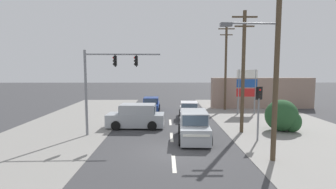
{
  "coord_description": "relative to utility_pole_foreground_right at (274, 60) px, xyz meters",
  "views": [
    {
      "loc": [
        -0.41,
        -14.67,
        4.77
      ],
      "look_at": [
        -0.24,
        4.0,
        2.86
      ],
      "focal_mm": 28.0,
      "sensor_mm": 36.0,
      "label": 1
    }
  ],
  "objects": [
    {
      "name": "ground_plane",
      "position": [
        -4.98,
        1.63,
        -5.17
      ],
      "size": [
        140.0,
        140.0,
        0.0
      ],
      "primitive_type": "plane",
      "color": "#3A3A3D"
    },
    {
      "name": "lane_dash_near",
      "position": [
        -4.98,
        -0.37,
        -5.17
      ],
      "size": [
        0.2,
        2.4,
        0.01
      ],
      "primitive_type": "cube",
      "color": "silver",
      "rests_on": "ground"
    },
    {
      "name": "lane_dash_mid",
      "position": [
        -4.98,
        4.63,
        -5.17
      ],
      "size": [
        0.2,
        2.4,
        0.01
      ],
      "primitive_type": "cube",
      "color": "silver",
      "rests_on": "ground"
    },
    {
      "name": "lane_dash_far",
      "position": [
        -4.98,
        9.63,
        -5.17
      ],
      "size": [
        0.2,
        2.4,
        0.01
      ],
      "primitive_type": "cube",
      "color": "silver",
      "rests_on": "ground"
    },
    {
      "name": "kerb_right_verge",
      "position": [
        4.02,
        3.63,
        -5.16
      ],
      "size": [
        10.0,
        44.0,
        0.02
      ],
      "primitive_type": "cube",
      "color": "gray",
      "rests_on": "ground"
    },
    {
      "name": "kerb_left_verge",
      "position": [
        -13.48,
        5.63,
        -5.16
      ],
      "size": [
        8.0,
        40.0,
        0.02
      ],
      "primitive_type": "cube",
      "color": "gray",
      "rests_on": "ground"
    },
    {
      "name": "utility_pole_foreground_right",
      "position": [
        0.0,
        0.0,
        0.0
      ],
      "size": [
        3.78,
        0.42,
        9.61
      ],
      "color": "#4C3D2B",
      "rests_on": "ground"
    },
    {
      "name": "utility_pole_midground_right",
      "position": [
        0.23,
        5.92,
        -0.53
      ],
      "size": [
        1.8,
        0.26,
        8.81
      ],
      "color": "#4C3D2B",
      "rests_on": "ground"
    },
    {
      "name": "utility_pole_background_right",
      "position": [
        1.38,
        16.49,
        -0.17
      ],
      "size": [
        1.8,
        0.26,
        9.52
      ],
      "color": "#4C3D2B",
      "rests_on": "ground"
    },
    {
      "name": "traffic_signal_mast",
      "position": [
        -9.66,
        5.24,
        -1.02
      ],
      "size": [
        5.29,
        0.49,
        6.0
      ],
      "color": "slate",
      "rests_on": "ground"
    },
    {
      "name": "pedestal_signal_right_kerb",
      "position": [
        0.66,
        3.73,
        -2.75
      ],
      "size": [
        0.44,
        0.3,
        3.56
      ],
      "color": "slate",
      "rests_on": "ground"
    },
    {
      "name": "shopping_plaza_sign",
      "position": [
        2.93,
        13.6,
        -2.19
      ],
      "size": [
        2.1,
        0.16,
        4.6
      ],
      "color": "slate",
      "rests_on": "ground"
    },
    {
      "name": "roadside_bush",
      "position": [
        3.45,
        6.28,
        -4.04
      ],
      "size": [
        2.55,
        2.18,
        2.39
      ],
      "color": "#234C28",
      "rests_on": "ground"
    },
    {
      "name": "shopfront_wall_far",
      "position": [
        6.02,
        17.63,
        -3.37
      ],
      "size": [
        12.0,
        1.0,
        3.6
      ],
      "primitive_type": "cube",
      "color": "gray",
      "rests_on": "ground"
    },
    {
      "name": "suv_oncoming_mid",
      "position": [
        -3.51,
        4.08,
        -4.29
      ],
      "size": [
        2.21,
        4.61,
        1.9
      ],
      "color": "#A3A8AD",
      "rests_on": "ground"
    },
    {
      "name": "suv_kerbside_parked",
      "position": [
        -7.73,
        7.56,
        -4.29
      ],
      "size": [
        4.6,
        2.18,
        1.9
      ],
      "color": "#A3A8AD",
      "rests_on": "ground"
    },
    {
      "name": "sedan_receding_far",
      "position": [
        -3.17,
        11.43,
        -4.47
      ],
      "size": [
        2.07,
        4.32,
        1.56
      ],
      "color": "silver",
      "rests_on": "ground"
    },
    {
      "name": "sedan_oncoming_near",
      "position": [
        -6.98,
        15.31,
        -4.47
      ],
      "size": [
        1.9,
        4.24,
        1.56
      ],
      "color": "navy",
      "rests_on": "ground"
    }
  ]
}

